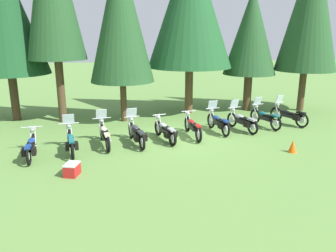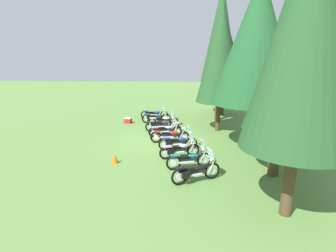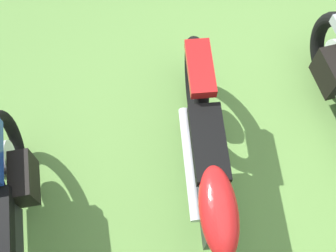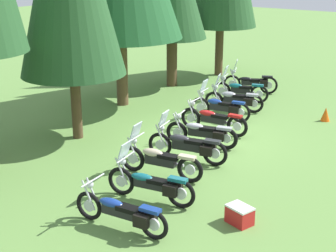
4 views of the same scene
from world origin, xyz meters
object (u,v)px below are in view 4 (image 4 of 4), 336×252
Objects in this scene: motorcycle_9 at (251,82)px; picnic_cooler at (240,215)px; motorcycle_7 at (235,99)px; traffic_cone at (326,114)px; motorcycle_2 at (159,159)px; motorcycle_5 at (213,119)px; motorcycle_6 at (221,107)px; motorcycle_1 at (151,183)px; motorcycle_4 at (203,132)px; motorcycle_8 at (240,90)px; motorcycle_0 at (122,211)px; motorcycle_3 at (188,145)px.

motorcycle_9 is 3.30× the size of picnic_cooler.
picnic_cooler is at bearing 100.28° from motorcycle_7.
traffic_cone is at bearing 129.17° from motorcycle_9.
motorcycle_2 is 3.84m from motorcycle_5.
motorcycle_6 is at bearing 123.90° from traffic_cone.
motorcycle_1 is 1.03× the size of motorcycle_6.
motorcycle_8 is (5.08, 1.47, 0.03)m from motorcycle_4.
motorcycle_0 is at bearing 174.70° from traffic_cone.
motorcycle_5 is 3.78× the size of picnic_cooler.
picnic_cooler is at bearing 117.42° from motorcycle_4.
motorcycle_2 is 1.28m from motorcycle_3.
motorcycle_9 is (3.88, 0.81, -0.00)m from motorcycle_6.
motorcycle_3 reaches higher than motorcycle_7.
motorcycle_3 is 6.55m from motorcycle_8.
traffic_cone is (5.83, -1.86, -0.24)m from motorcycle_3.
traffic_cone is (-0.48, -3.62, -0.23)m from motorcycle_8.
motorcycle_5 is (2.49, 0.68, -0.03)m from motorcycle_3.
motorcycle_8 is at bearing -86.30° from motorcycle_6.
motorcycle_1 is at bearing 109.49° from motorcycle_2.
motorcycle_9 is at bearing -87.45° from motorcycle_3.
motorcycle_4 is 5.08m from traffic_cone.
motorcycle_8 is (8.82, 2.42, 0.02)m from motorcycle_1.
motorcycle_5 is 1.09× the size of motorcycle_6.
motorcycle_4 is (1.23, 0.28, -0.04)m from motorcycle_3.
picnic_cooler is at bearing 122.36° from motorcycle_5.
motorcycle_9 is 4.26m from traffic_cone.
picnic_cooler is at bearing 113.63° from motorcycle_6.
motorcycle_2 reaches higher than picnic_cooler.
motorcycle_4 is 5.29m from motorcycle_8.
motorcycle_8 is at bearing 73.49° from motorcycle_9.
motorcycle_2 is 6.39m from motorcycle_7.
motorcycle_4 is 6.67m from motorcycle_9.
motorcycle_4 is 1.03× the size of motorcycle_8.
motorcycle_5 is at bearing 89.42° from motorcycle_8.
motorcycle_0 is 1.04× the size of motorcycle_4.
motorcycle_2 is at bearing 165.15° from traffic_cone.
motorcycle_0 is 2.78m from motorcycle_2.
motorcycle_3 is at bearing -100.71° from motorcycle_2.
motorcycle_2 is 1.13× the size of motorcycle_9.
motorcycle_9 is at bearing -87.56° from motorcycle_2.
motorcycle_7 is (3.76, 0.97, 0.03)m from motorcycle_4.
motorcycle_2 is at bearing 77.24° from motorcycle_9.
motorcycle_8 is (10.20, 2.72, 0.05)m from motorcycle_0.
motorcycle_4 is (3.74, 0.95, -0.02)m from motorcycle_1.
motorcycle_4 is (5.12, 1.25, 0.01)m from motorcycle_0.
motorcycle_0 is at bearing 79.23° from motorcycle_9.
motorcycle_4 is at bearing 154.95° from traffic_cone.
motorcycle_7 is at bearing 79.64° from motorcycle_9.
motorcycle_8 reaches higher than motorcycle_3.
motorcycle_6 is at bearing 76.77° from motorcycle_9.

